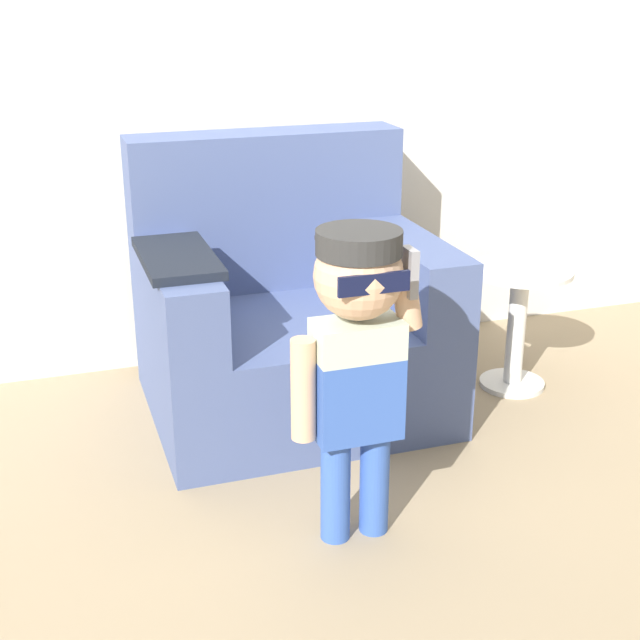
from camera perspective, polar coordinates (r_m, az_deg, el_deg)
The scene contains 5 objects.
ground_plane at distance 3.18m, azimuth -1.76°, elevation -7.19°, with size 10.00×10.00×0.00m, color #998466.
wall_back at distance 3.57m, azimuth -5.83°, elevation 17.65°, with size 10.00×0.05×2.60m.
armchair at distance 3.27m, azimuth -2.15°, elevation 0.33°, with size 1.05×0.89×0.97m.
person_child at distance 2.37m, azimuth 2.37°, elevation -1.28°, with size 0.37×0.28×0.91m.
side_table at distance 3.49m, azimuth 12.52°, elevation 0.25°, with size 0.39×0.39×0.49m.
Camera 1 is at (-0.80, -2.69, 1.50)m, focal length 50.00 mm.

